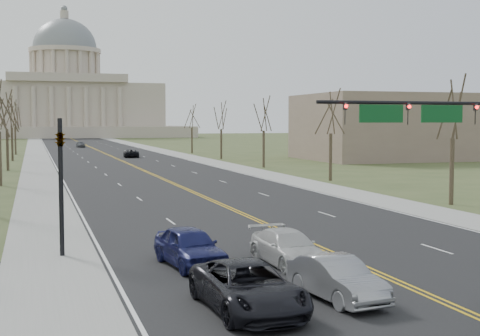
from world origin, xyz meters
TOP-DOWN VIEW (x-y plane):
  - road at (0.00, 110.00)m, footprint 20.00×380.00m
  - cross_road at (0.00, 6.00)m, footprint 120.00×14.00m
  - sidewalk_left at (-12.00, 110.00)m, footprint 4.00×380.00m
  - sidewalk_right at (12.00, 110.00)m, footprint 4.00×380.00m
  - center_line at (0.00, 110.00)m, footprint 0.42×380.00m
  - edge_line_left at (-9.80, 110.00)m, footprint 0.15×380.00m
  - edge_line_right at (9.80, 110.00)m, footprint 0.15×380.00m
  - capitol at (0.00, 249.91)m, footprint 90.00×60.00m
  - signal_mast at (7.45, 13.50)m, footprint 12.12×0.44m
  - signal_left at (-11.50, 13.50)m, footprint 0.32×0.36m
  - tree_r_0 at (15.50, 24.00)m, footprint 3.74×3.74m
  - tree_r_1 at (15.50, 44.00)m, footprint 3.74×3.74m
  - tree_r_2 at (15.50, 64.00)m, footprint 3.74×3.74m
  - tree_l_2 at (-15.50, 68.00)m, footprint 3.96×3.96m
  - tree_r_3 at (15.50, 84.00)m, footprint 3.74×3.74m
  - tree_l_3 at (-15.50, 88.00)m, footprint 3.96×3.96m
  - tree_r_4 at (15.50, 104.00)m, footprint 3.74×3.74m
  - tree_l_4 at (-15.50, 108.00)m, footprint 3.96×3.96m
  - bldg_right_mass at (40.00, 76.00)m, footprint 25.00×20.00m
  - car_sb_inner_lead at (-3.20, 3.40)m, footprint 2.02×4.44m
  - car_sb_outer_lead at (-6.39, 2.99)m, footprint 2.75×5.54m
  - car_sb_inner_second at (-2.75, 8.90)m, footprint 2.25×4.91m
  - car_sb_outer_second at (-6.66, 9.78)m, footprint 2.49×4.92m
  - car_far_nb at (2.68, 92.61)m, footprint 2.58×5.04m
  - car_far_sb at (-2.27, 138.08)m, footprint 1.98×4.35m

SIDE VIEW (x-z plane):
  - road at x=0.00m, z-range 0.00..0.01m
  - cross_road at x=0.00m, z-range 0.00..0.01m
  - sidewalk_left at x=-12.00m, z-range 0.00..0.03m
  - sidewalk_right at x=12.00m, z-range 0.00..0.03m
  - center_line at x=0.00m, z-range 0.01..0.02m
  - edge_line_left at x=-9.80m, z-range 0.01..0.02m
  - edge_line_right at x=9.80m, z-range 0.01..0.02m
  - car_far_nb at x=2.68m, z-range 0.01..1.37m
  - car_sb_inner_second at x=-2.75m, z-range 0.01..1.40m
  - car_sb_inner_lead at x=-3.20m, z-range 0.01..1.43m
  - car_far_sb at x=-2.27m, z-range 0.01..1.46m
  - car_sb_outer_lead at x=-6.39m, z-range 0.01..1.52m
  - car_sb_outer_second at x=-6.66m, z-range 0.01..1.62m
  - signal_left at x=-11.50m, z-range 0.71..6.71m
  - bldg_right_mass at x=40.00m, z-range 0.00..10.00m
  - signal_mast at x=7.45m, z-range 2.16..9.36m
  - tree_r_0 at x=15.50m, z-range 2.30..10.80m
  - tree_r_1 at x=15.50m, z-range 2.30..10.80m
  - tree_r_2 at x=15.50m, z-range 2.30..10.80m
  - tree_r_3 at x=15.50m, z-range 2.30..10.80m
  - tree_r_4 at x=15.50m, z-range 2.30..10.80m
  - tree_l_2 at x=-15.50m, z-range 2.44..11.44m
  - tree_l_3 at x=-15.50m, z-range 2.44..11.44m
  - tree_l_4 at x=-15.50m, z-range 2.44..11.44m
  - capitol at x=0.00m, z-range -10.80..39.20m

